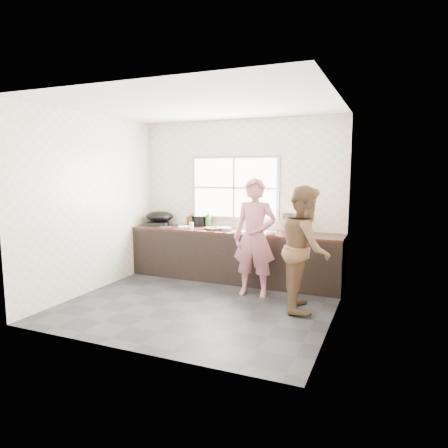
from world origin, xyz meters
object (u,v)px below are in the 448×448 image
at_px(cutting_board, 215,228).
at_px(bottle_brown_tall, 191,219).
at_px(bottle_brown_short, 196,221).
at_px(bowl_crabs, 255,231).
at_px(dish_rack, 293,222).
at_px(burner, 157,224).
at_px(wok, 160,216).
at_px(pot_lid_right, 182,225).
at_px(pot_lid_left, 165,226).
at_px(plate_food, 185,227).
at_px(bottle_green, 208,218).
at_px(bowl_held, 271,233).
at_px(bowl_mince, 225,229).
at_px(glass_jar, 191,225).
at_px(person_side, 305,248).
at_px(woman, 255,241).
at_px(black_pot, 199,221).

height_order(cutting_board, bottle_brown_tall, bottle_brown_tall).
distance_m(cutting_board, bottle_brown_short, 0.56).
distance_m(bowl_crabs, dish_rack, 0.65).
height_order(bottle_brown_tall, burner, bottle_brown_tall).
bearing_deg(wok, pot_lid_right, 19.78).
relative_size(wok, pot_lid_left, 2.08).
xyz_separation_m(plate_food, bottle_green, (0.33, 0.27, 0.14)).
bearing_deg(cutting_board, wok, 173.30).
bearing_deg(bowl_held, bottle_brown_short, 163.81).
xyz_separation_m(bowl_mince, pot_lid_left, (-1.16, 0.04, -0.02)).
bearing_deg(bottle_green, bottle_brown_tall, 180.00).
relative_size(bowl_mince, burner, 0.57).
height_order(bowl_crabs, pot_lid_right, bowl_crabs).
relative_size(bottle_brown_short, pot_lid_right, 0.69).
height_order(glass_jar, wok, wok).
bearing_deg(bottle_brown_tall, bottle_brown_short, 0.00).
bearing_deg(bowl_mince, pot_lid_left, 178.03).
bearing_deg(plate_food, bowl_held, -5.96).
xyz_separation_m(bowl_crabs, burner, (-1.91, 0.15, -0.01)).
xyz_separation_m(person_side, burner, (-2.86, 0.91, 0.06)).
height_order(woman, bottle_green, woman).
bearing_deg(pot_lid_left, bottle_brown_tall, 36.64).
bearing_deg(black_pot, bottle_brown_short, 180.00).
bearing_deg(dish_rack, bowl_crabs, -162.90).
xyz_separation_m(plate_food, glass_jar, (0.15, -0.05, 0.04)).
relative_size(person_side, wok, 3.33).
bearing_deg(glass_jar, dish_rack, 10.32).
height_order(cutting_board, glass_jar, glass_jar).
height_order(plate_food, burner, burner).
bearing_deg(plate_food, person_side, -20.97).
bearing_deg(wok, pot_lid_left, -33.28).
bearing_deg(pot_lid_left, bowl_crabs, -3.80).
xyz_separation_m(black_pot, pot_lid_right, (-0.35, 0.00, -0.09)).
bearing_deg(pot_lid_left, wok, 146.72).
bearing_deg(dish_rack, black_pot, 160.91).
bearing_deg(person_side, plate_food, 56.01).
distance_m(cutting_board, plate_food, 0.58).
relative_size(person_side, cutting_board, 4.52).
bearing_deg(black_pot, pot_lid_left, -153.02).
distance_m(woman, bowl_mince, 0.88).
height_order(bowl_mince, glass_jar, glass_jar).
xyz_separation_m(bowl_held, burner, (-2.19, 0.21, -0.01)).
bearing_deg(bottle_brown_short, bowl_crabs, -17.25).
bearing_deg(person_side, woman, 56.40).
bearing_deg(burner, wok, 96.86).
xyz_separation_m(woman, wok, (-2.07, 0.71, 0.20)).
distance_m(bowl_mince, pot_lid_left, 1.17).
relative_size(person_side, bottle_brown_short, 10.78).
xyz_separation_m(dish_rack, pot_lid_right, (-2.06, 0.01, -0.16)).
height_order(bottle_green, glass_jar, bottle_green).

